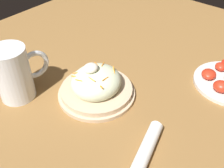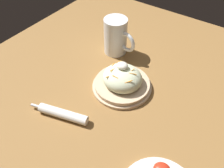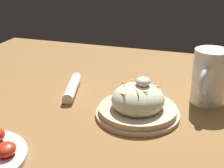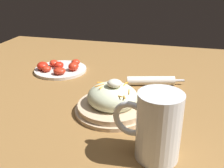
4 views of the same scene
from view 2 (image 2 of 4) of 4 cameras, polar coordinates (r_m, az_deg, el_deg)
The scene contains 4 objects.
ground_plane at distance 0.81m, azimuth 5.63°, elevation -6.86°, with size 1.43×1.43×0.00m, color olive.
salad_plate at distance 0.86m, azimuth 2.50°, elevation 0.79°, with size 0.22×0.22×0.11m.
beer_mug at distance 1.01m, azimuth 0.97°, elevation 11.22°, with size 0.16×0.10×0.16m.
napkin_roll at distance 0.80m, azimuth -11.96°, elevation -7.14°, with size 0.21×0.08×0.03m.
Camera 2 is at (0.22, -0.45, 0.64)m, focal length 37.49 mm.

